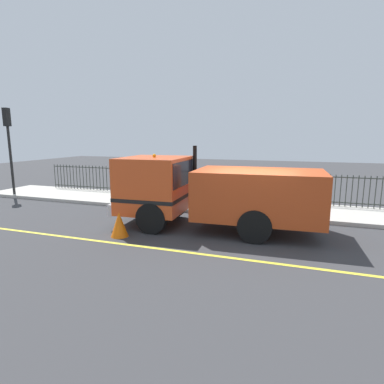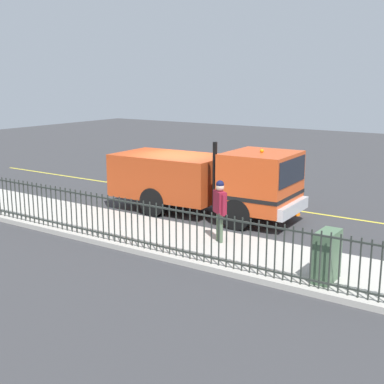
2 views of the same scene
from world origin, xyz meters
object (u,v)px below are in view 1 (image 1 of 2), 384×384
object	(u,v)px
traffic_light_near	(8,134)
traffic_cone	(119,224)
work_truck	(205,189)
worker_standing	(180,179)
utility_cabinet	(123,183)

from	to	relation	value
traffic_light_near	traffic_cone	distance (m)	9.41
work_truck	traffic_light_near	size ratio (longest dim) A/B	1.60
work_truck	traffic_cone	xyz separation A→B (m)	(-1.68, 2.15, -0.92)
worker_standing	traffic_cone	world-z (taller)	worker_standing
worker_standing	traffic_cone	xyz separation A→B (m)	(-4.34, 0.26, -0.82)
traffic_light_near	utility_cabinet	size ratio (longest dim) A/B	3.63
utility_cabinet	traffic_cone	xyz separation A→B (m)	(-5.41, -3.14, -0.34)
work_truck	utility_cabinet	bearing A→B (deg)	52.16
work_truck	traffic_light_near	xyz separation A→B (m)	(1.99, 10.38, 1.77)
work_truck	utility_cabinet	world-z (taller)	work_truck
work_truck	traffic_light_near	world-z (taller)	traffic_light_near
traffic_light_near	traffic_cone	xyz separation A→B (m)	(-3.67, -8.24, -2.69)
worker_standing	traffic_cone	distance (m)	4.42
traffic_light_near	work_truck	bearing A→B (deg)	69.45
worker_standing	traffic_cone	size ratio (longest dim) A/B	2.30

